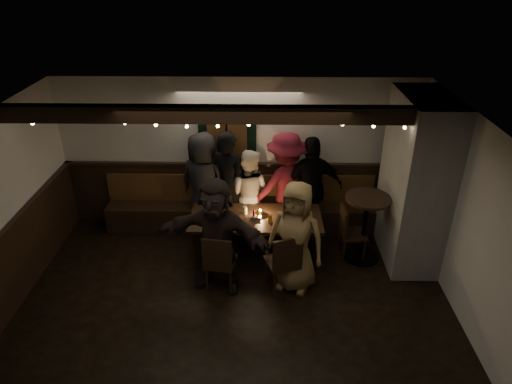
{
  "coord_description": "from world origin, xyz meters",
  "views": [
    {
      "loc": [
        0.38,
        -4.59,
        4.34
      ],
      "look_at": [
        0.28,
        1.6,
        1.05
      ],
      "focal_mm": 32.0,
      "sensor_mm": 36.0,
      "label": 1
    }
  ],
  "objects_px": {
    "chair_end": "(348,230)",
    "person_f": "(216,236)",
    "person_c": "(249,193)",
    "person_b": "(228,185)",
    "person_g": "(296,237)",
    "chair_near_right": "(285,260)",
    "high_top": "(365,220)",
    "dining_table": "(256,221)",
    "person_a": "(204,184)",
    "person_d": "(286,185)",
    "chair_near_left": "(219,260)",
    "person_e": "(311,188)"
  },
  "relations": [
    {
      "from": "person_a",
      "to": "person_e",
      "type": "distance_m",
      "value": 1.78
    },
    {
      "from": "chair_near_right",
      "to": "person_g",
      "type": "bearing_deg",
      "value": 41.2
    },
    {
      "from": "chair_near_right",
      "to": "person_d",
      "type": "relative_size",
      "value": 0.52
    },
    {
      "from": "chair_near_right",
      "to": "high_top",
      "type": "distance_m",
      "value": 1.53
    },
    {
      "from": "person_b",
      "to": "person_g",
      "type": "height_order",
      "value": "person_b"
    },
    {
      "from": "chair_near_left",
      "to": "person_g",
      "type": "xyz_separation_m",
      "value": [
        1.06,
        0.12,
        0.32
      ]
    },
    {
      "from": "person_b",
      "to": "person_e",
      "type": "xyz_separation_m",
      "value": [
        1.37,
        -0.0,
        -0.04
      ]
    },
    {
      "from": "person_d",
      "to": "person_g",
      "type": "bearing_deg",
      "value": 69.46
    },
    {
      "from": "chair_near_right",
      "to": "person_c",
      "type": "xyz_separation_m",
      "value": [
        -0.55,
        1.53,
        0.23
      ]
    },
    {
      "from": "person_a",
      "to": "person_d",
      "type": "height_order",
      "value": "person_d"
    },
    {
      "from": "chair_near_left",
      "to": "person_b",
      "type": "relative_size",
      "value": 0.49
    },
    {
      "from": "chair_end",
      "to": "person_f",
      "type": "xyz_separation_m",
      "value": [
        -1.97,
        -0.76,
        0.37
      ]
    },
    {
      "from": "high_top",
      "to": "person_e",
      "type": "height_order",
      "value": "person_e"
    },
    {
      "from": "person_e",
      "to": "person_g",
      "type": "height_order",
      "value": "person_e"
    },
    {
      "from": "chair_near_left",
      "to": "chair_near_right",
      "type": "height_order",
      "value": "chair_near_right"
    },
    {
      "from": "chair_end",
      "to": "person_f",
      "type": "relative_size",
      "value": 0.51
    },
    {
      "from": "dining_table",
      "to": "chair_near_left",
      "type": "height_order",
      "value": "chair_near_left"
    },
    {
      "from": "person_c",
      "to": "person_b",
      "type": "bearing_deg",
      "value": 24.72
    },
    {
      "from": "person_a",
      "to": "person_d",
      "type": "bearing_deg",
      "value": -160.28
    },
    {
      "from": "chair_end",
      "to": "person_e",
      "type": "relative_size",
      "value": 0.49
    },
    {
      "from": "chair_end",
      "to": "person_g",
      "type": "relative_size",
      "value": 0.52
    },
    {
      "from": "person_d",
      "to": "person_g",
      "type": "distance_m",
      "value": 1.43
    },
    {
      "from": "dining_table",
      "to": "person_a",
      "type": "distance_m",
      "value": 1.19
    },
    {
      "from": "person_d",
      "to": "person_a",
      "type": "bearing_deg",
      "value": -26.43
    },
    {
      "from": "chair_near_right",
      "to": "chair_end",
      "type": "height_order",
      "value": "chair_near_right"
    },
    {
      "from": "person_e",
      "to": "person_f",
      "type": "height_order",
      "value": "person_e"
    },
    {
      "from": "person_a",
      "to": "person_e",
      "type": "xyz_separation_m",
      "value": [
        1.78,
        -0.12,
        -0.0
      ]
    },
    {
      "from": "person_f",
      "to": "person_g",
      "type": "xyz_separation_m",
      "value": [
        1.09,
        0.02,
        -0.03
      ]
    },
    {
      "from": "person_a",
      "to": "person_f",
      "type": "distance_m",
      "value": 1.54
    },
    {
      "from": "dining_table",
      "to": "person_c",
      "type": "xyz_separation_m",
      "value": [
        -0.13,
        0.69,
        0.11
      ]
    },
    {
      "from": "person_b",
      "to": "person_g",
      "type": "bearing_deg",
      "value": 150.58
    },
    {
      "from": "high_top",
      "to": "person_c",
      "type": "relative_size",
      "value": 0.71
    },
    {
      "from": "chair_end",
      "to": "person_a",
      "type": "relative_size",
      "value": 0.49
    },
    {
      "from": "high_top",
      "to": "person_f",
      "type": "relative_size",
      "value": 0.63
    },
    {
      "from": "person_e",
      "to": "person_d",
      "type": "bearing_deg",
      "value": -17.53
    },
    {
      "from": "person_c",
      "to": "high_top",
      "type": "bearing_deg",
      "value": 176.95
    },
    {
      "from": "dining_table",
      "to": "person_d",
      "type": "bearing_deg",
      "value": 55.56
    },
    {
      "from": "chair_near_right",
      "to": "person_g",
      "type": "xyz_separation_m",
      "value": [
        0.15,
        0.13,
        0.3
      ]
    },
    {
      "from": "person_b",
      "to": "person_c",
      "type": "relative_size",
      "value": 1.21
    },
    {
      "from": "person_f",
      "to": "person_g",
      "type": "bearing_deg",
      "value": 16.62
    },
    {
      "from": "person_b",
      "to": "person_c",
      "type": "xyz_separation_m",
      "value": [
        0.34,
        0.04,
        -0.16
      ]
    },
    {
      "from": "high_top",
      "to": "person_c",
      "type": "height_order",
      "value": "person_c"
    },
    {
      "from": "chair_end",
      "to": "person_f",
      "type": "distance_m",
      "value": 2.15
    },
    {
      "from": "person_c",
      "to": "person_g",
      "type": "bearing_deg",
      "value": 134.24
    },
    {
      "from": "person_b",
      "to": "person_f",
      "type": "xyz_separation_m",
      "value": [
        -0.06,
        -1.38,
        -0.07
      ]
    },
    {
      "from": "person_b",
      "to": "person_g",
      "type": "relative_size",
      "value": 1.12
    },
    {
      "from": "person_b",
      "to": "dining_table",
      "type": "bearing_deg",
      "value": 149.13
    },
    {
      "from": "chair_near_right",
      "to": "person_e",
      "type": "xyz_separation_m",
      "value": [
        0.48,
        1.49,
        0.36
      ]
    },
    {
      "from": "dining_table",
      "to": "person_a",
      "type": "height_order",
      "value": "person_a"
    },
    {
      "from": "dining_table",
      "to": "chair_near_right",
      "type": "relative_size",
      "value": 2.12
    }
  ]
}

